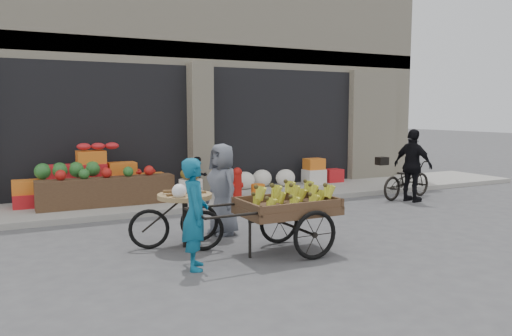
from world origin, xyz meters
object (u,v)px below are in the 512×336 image
vendor_woman (195,214)px  tricycle_cart (185,211)px  banana_cart (284,205)px  orange_bucket (258,191)px  seated_person (199,177)px  cyclist (413,165)px  vendor_grey (222,189)px  fire_hydrant (237,182)px  pineapple_bin (191,191)px  bicycle (407,180)px

vendor_woman → tricycle_cart: bearing=6.7°
banana_cart → orange_bucket: bearing=67.7°
vendor_woman → banana_cart: bearing=-67.2°
seated_person → banana_cart: 4.62m
seated_person → cyclist: 5.00m
tricycle_cart → vendor_grey: (0.84, 0.49, 0.21)m
fire_hydrant → seated_person: seated_person is taller
vendor_woman → vendor_grey: vendor_grey is taller
fire_hydrant → cyclist: bearing=-23.0°
tricycle_cart → pineapple_bin: bearing=83.0°
banana_cart → cyclist: size_ratio=1.42×
seated_person → bicycle: size_ratio=0.54×
seated_person → banana_cart: size_ratio=0.39×
tricycle_cart → bicycle: tricycle_cart is taller
banana_cart → tricycle_cart: banana_cart is taller
pineapple_bin → orange_bucket: 1.61m
fire_hydrant → cyclist: 4.09m
fire_hydrant → tricycle_cart: tricycle_cart is taller
pineapple_bin → cyclist: bearing=-18.7°
seated_person → cyclist: bearing=-36.7°
orange_bucket → bicycle: 3.65m
pineapple_bin → cyclist: cyclist is taller
seated_person → tricycle_cart: 3.96m
cyclist → vendor_woman: bearing=100.8°
banana_cart → cyclist: bearing=25.4°
vendor_woman → vendor_grey: 1.90m
pineapple_bin → fire_hydrant: fire_hydrant is taller
vendor_woman → bicycle: size_ratio=0.87×
pineapple_bin → tricycle_cart: 3.26m
banana_cart → vendor_grey: 1.51m
orange_bucket → seated_person: size_ratio=0.34×
fire_hydrant → bicycle: size_ratio=0.41×
vendor_grey → vendor_woman: bearing=-42.4°
tricycle_cart → banana_cart: bearing=-24.7°
fire_hydrant → banana_cart: banana_cart is taller
banana_cart → tricycle_cart: size_ratio=1.65×
orange_bucket → cyclist: size_ratio=0.19×
orange_bucket → cyclist: (3.26, -1.54, 0.58)m
seated_person → vendor_grey: bearing=-112.8°
bicycle → pineapple_bin: bearing=65.1°
vendor_grey → cyclist: cyclist is taller
pineapple_bin → banana_cart: bearing=-89.1°
vendor_woman → tricycle_cart: size_ratio=1.02×
fire_hydrant → seated_person: bearing=137.1°
orange_bucket → bicycle: size_ratio=0.19×
pineapple_bin → fire_hydrant: 1.11m
orange_bucket → pineapple_bin: bearing=176.4°
banana_cart → bicycle: (4.99, 2.76, -0.28)m
banana_cart → pineapple_bin: bearing=90.1°
bicycle → vendor_woman: bearing=103.2°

